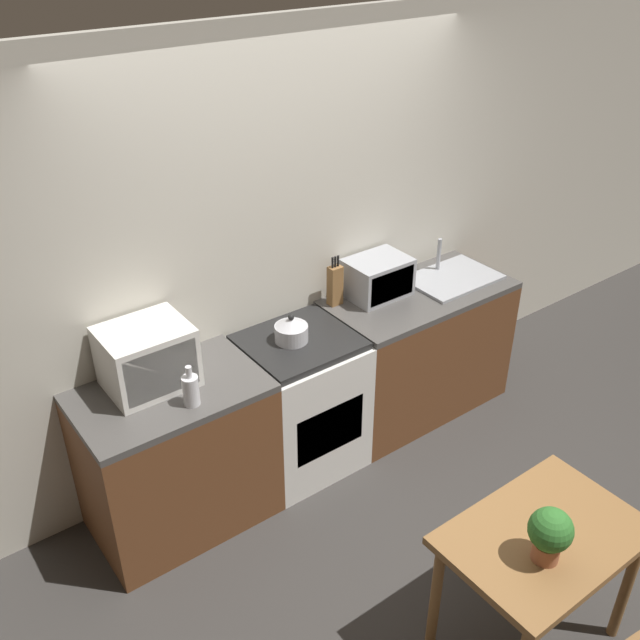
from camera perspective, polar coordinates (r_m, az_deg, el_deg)
ground_plane at (r=4.23m, az=7.25°, el=-16.53°), size 16.00×16.00×0.00m
wall_back at (r=4.22m, az=-2.93°, el=5.62°), size 10.00×0.06×2.60m
counter_left_run at (r=4.06m, az=-11.33°, el=-10.65°), size 0.99×0.62×0.90m
counter_right_run at (r=4.87m, az=7.66°, el=-2.40°), size 1.26×0.62×0.90m
stove_range at (r=4.36m, az=-1.60°, el=-6.59°), size 0.66×0.62×0.90m
kettle at (r=4.06m, az=-2.31°, el=-0.79°), size 0.19×0.19×0.17m
microwave at (r=3.75m, az=-13.66°, el=-2.90°), size 0.44×0.36×0.34m
bottle at (r=3.61m, az=-10.30°, el=-5.51°), size 0.08×0.08×0.23m
knife_block at (r=4.40m, az=1.21°, el=2.83°), size 0.08×0.06×0.33m
toaster_oven at (r=4.52m, az=4.63°, el=3.42°), size 0.39×0.29×0.25m
sink_basin at (r=4.83m, az=10.53°, el=3.40°), size 0.59×0.41×0.24m
dining_table at (r=3.44m, az=17.30°, el=-17.20°), size 0.88×0.60×0.73m
potted_plant at (r=3.16m, az=17.92°, el=-15.91°), size 0.19×0.19×0.26m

